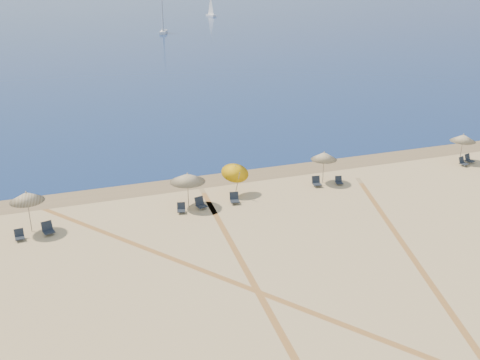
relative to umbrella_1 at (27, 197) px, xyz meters
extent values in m
plane|color=#0C2151|center=(13.32, 205.55, -2.22)|extent=(500.00, 500.00, 0.00)
plane|color=olive|center=(13.32, 4.55, -2.23)|extent=(500.00, 500.00, 0.00)
cylinder|color=gray|center=(0.00, 0.00, -1.04)|extent=(0.05, 0.05, 2.38)
cone|color=beige|center=(0.00, 0.00, 0.00)|extent=(1.98, 1.98, 0.55)
sphere|color=gray|center=(0.00, 0.00, 0.30)|extent=(0.08, 0.08, 0.08)
cylinder|color=gray|center=(9.66, 0.37, -1.15)|extent=(0.05, 0.05, 2.16)
cone|color=beige|center=(9.66, 0.37, -0.22)|extent=(2.30, 2.30, 0.55)
sphere|color=gray|center=(9.66, 0.37, 0.08)|extent=(0.08, 0.08, 0.08)
cylinder|color=gray|center=(13.21, 0.75, -1.25)|extent=(0.05, 0.96, 1.98)
cone|color=#E5A80A|center=(13.21, 1.15, -0.40)|extent=(1.87, 1.93, 1.29)
sphere|color=gray|center=(13.21, 1.15, -0.10)|extent=(0.08, 0.08, 0.08)
cylinder|color=gray|center=(19.97, 1.20, -1.13)|extent=(0.05, 0.05, 2.19)
cone|color=beige|center=(19.97, 1.20, -0.19)|extent=(1.88, 1.88, 0.55)
sphere|color=gray|center=(19.97, 1.20, 0.11)|extent=(0.08, 0.08, 0.08)
cylinder|color=gray|center=(32.58, 1.48, -1.15)|extent=(0.05, 0.05, 2.17)
cone|color=beige|center=(32.58, 1.48, -0.21)|extent=(1.99, 1.99, 0.55)
sphere|color=gray|center=(32.58, 1.48, 0.09)|extent=(0.08, 0.08, 0.08)
cube|color=black|center=(-0.63, -1.00, -2.06)|extent=(0.56, 0.56, 0.05)
cube|color=black|center=(-0.66, -0.75, -1.84)|extent=(0.53, 0.24, 0.46)
cylinder|color=#A5A5AD|center=(-0.84, -1.21, -2.15)|extent=(0.02, 0.02, 0.17)
cylinder|color=#A5A5AD|center=(-0.43, -1.17, -2.15)|extent=(0.02, 0.02, 0.17)
cube|color=black|center=(0.95, -0.81, -2.03)|extent=(0.74, 0.74, 0.06)
cube|color=black|center=(0.88, -0.52, -1.76)|extent=(0.64, 0.36, 0.54)
cylinder|color=#A5A5AD|center=(0.71, -1.09, -2.13)|extent=(0.03, 0.03, 0.20)
cylinder|color=#A5A5AD|center=(1.19, -0.97, -2.13)|extent=(0.03, 0.03, 0.20)
cube|color=black|center=(8.96, -0.50, -2.06)|extent=(0.62, 0.62, 0.05)
cube|color=black|center=(9.02, -0.25, -1.83)|extent=(0.55, 0.30, 0.46)
cylinder|color=#A5A5AD|center=(8.76, -0.64, -2.14)|extent=(0.02, 0.02, 0.17)
cylinder|color=#A5A5AD|center=(9.17, -0.73, -2.14)|extent=(0.02, 0.02, 0.17)
cube|color=black|center=(10.36, -0.30, -2.03)|extent=(0.74, 0.74, 0.06)
cube|color=black|center=(10.29, -0.01, -1.77)|extent=(0.64, 0.37, 0.54)
cylinder|color=#A5A5AD|center=(10.13, -0.58, -2.13)|extent=(0.03, 0.03, 0.20)
cylinder|color=#A5A5AD|center=(10.60, -0.46, -2.13)|extent=(0.03, 0.03, 0.20)
cube|color=black|center=(12.66, -0.26, -2.04)|extent=(0.68, 0.68, 0.05)
cube|color=black|center=(12.71, 0.03, -1.78)|extent=(0.62, 0.32, 0.53)
cylinder|color=#A5A5AD|center=(12.42, -0.43, -2.13)|extent=(0.03, 0.03, 0.19)
cylinder|color=#A5A5AD|center=(12.89, -0.51, -2.13)|extent=(0.03, 0.03, 0.19)
cube|color=black|center=(19.20, 0.60, -2.04)|extent=(0.65, 0.65, 0.05)
cube|color=black|center=(19.24, 0.89, -1.79)|extent=(0.60, 0.29, 0.52)
cylinder|color=#A5A5AD|center=(18.97, 0.43, -2.13)|extent=(0.03, 0.03, 0.19)
cylinder|color=#A5A5AD|center=(19.43, 0.36, -2.13)|extent=(0.03, 0.03, 0.19)
cube|color=black|center=(20.87, 0.37, -2.07)|extent=(0.58, 0.58, 0.04)
cube|color=black|center=(20.92, 0.60, -1.86)|extent=(0.52, 0.28, 0.44)
cylinder|color=#A5A5AD|center=(20.68, 0.23, -2.15)|extent=(0.02, 0.02, 0.16)
cylinder|color=#A5A5AD|center=(21.07, 0.15, -2.15)|extent=(0.02, 0.02, 0.16)
cube|color=black|center=(32.20, 0.54, -2.04)|extent=(0.72, 0.72, 0.05)
cube|color=black|center=(32.11, 0.81, -1.79)|extent=(0.61, 0.37, 0.51)
cylinder|color=#A5A5AD|center=(31.98, 0.26, -2.14)|extent=(0.02, 0.02, 0.19)
cylinder|color=#A5A5AD|center=(32.42, 0.40, -2.14)|extent=(0.02, 0.02, 0.19)
cube|color=black|center=(33.14, 0.93, -2.04)|extent=(0.72, 0.72, 0.05)
cube|color=black|center=(33.06, 1.21, -1.79)|extent=(0.61, 0.37, 0.52)
cylinder|color=#A5A5AD|center=(32.92, 0.66, -2.13)|extent=(0.03, 0.03, 0.19)
cylinder|color=#A5A5AD|center=(33.36, 0.79, -2.13)|extent=(0.03, 0.03, 0.19)
cube|color=white|center=(31.17, 106.07, -1.90)|extent=(3.19, 5.98, 0.63)
cylinder|color=gray|center=(31.17, 106.07, 2.21)|extent=(0.13, 0.13, 8.45)
cube|color=white|center=(58.89, 155.71, -1.92)|extent=(2.27, 5.63, 0.60)
cylinder|color=gray|center=(58.89, 155.71, 1.95)|extent=(0.12, 0.12, 7.96)
plane|color=tan|center=(10.12, -11.74, -2.23)|extent=(30.14, 30.14, 0.00)
plane|color=tan|center=(10.20, -10.64, -2.23)|extent=(30.14, 30.14, 0.00)
plane|color=tan|center=(18.33, -13.27, -2.23)|extent=(35.11, 35.11, 0.00)
plane|color=tan|center=(18.66, -12.22, -2.23)|extent=(35.11, 35.11, 0.00)
plane|color=tan|center=(8.56, -8.18, -2.23)|extent=(38.96, 38.96, 0.00)
plane|color=tan|center=(7.93, -7.27, -2.23)|extent=(38.96, 38.96, 0.00)
camera|label=1|loc=(1.88, -30.98, 12.09)|focal=40.14mm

